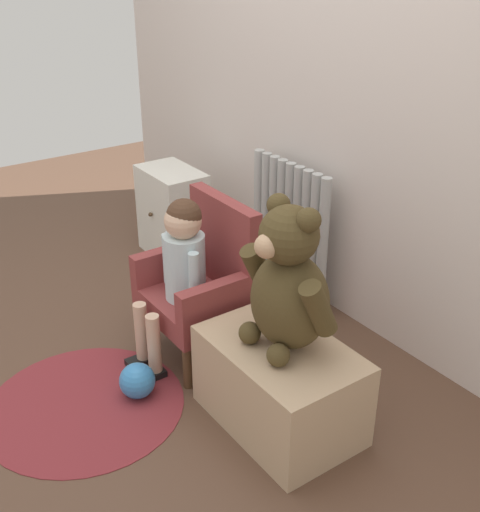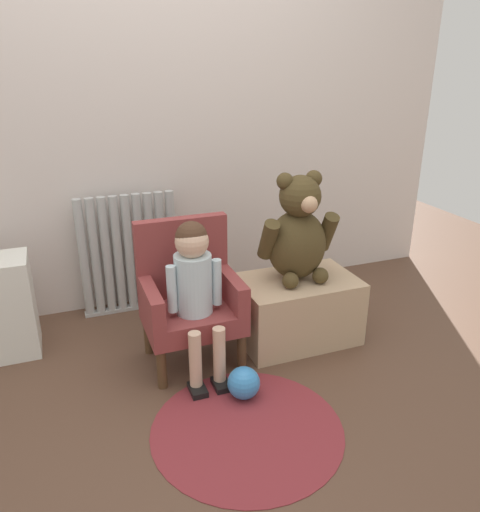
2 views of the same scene
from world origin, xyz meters
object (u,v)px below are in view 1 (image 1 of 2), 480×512
object	(u,v)px
radiator	(289,231)
floor_rug	(85,405)
toy_ball	(137,381)
child_figure	(179,260)
small_dresser	(173,213)
large_teddy_bear	(289,285)
low_bench	(280,385)
child_armchair	(204,282)

from	to	relation	value
radiator	floor_rug	size ratio (longest dim) A/B	0.89
toy_ball	child_figure	bearing A→B (deg)	113.89
radiator	small_dresser	bearing A→B (deg)	-160.84
small_dresser	large_teddy_bear	world-z (taller)	large_teddy_bear
child_figure	low_bench	bearing A→B (deg)	8.20
radiator	large_teddy_bear	distance (m)	0.99
small_dresser	large_teddy_bear	bearing A→B (deg)	-13.95
child_armchair	small_dresser	bearing A→B (deg)	158.26
radiator	low_bench	size ratio (longest dim) A/B	1.16
child_figure	low_bench	xyz separation A→B (m)	(0.56, 0.08, -0.30)
child_figure	large_teddy_bear	world-z (taller)	large_teddy_bear
radiator	child_armchair	size ratio (longest dim) A/B	1.01
child_figure	toy_ball	bearing A→B (deg)	-66.11
child_armchair	low_bench	distance (m)	0.59
radiator	low_bench	xyz separation A→B (m)	(0.75, -0.64, -0.17)
floor_rug	child_armchair	bearing A→B (deg)	96.03
floor_rug	toy_ball	world-z (taller)	toy_ball
low_bench	floor_rug	distance (m)	0.77
floor_rug	small_dresser	bearing A→B (deg)	135.26
child_armchair	large_teddy_bear	distance (m)	0.61
small_dresser	child_figure	size ratio (longest dim) A/B	0.69
child_armchair	toy_ball	distance (m)	0.49
low_bench	child_figure	bearing A→B (deg)	-171.80
radiator	child_figure	world-z (taller)	child_figure
low_bench	toy_ball	world-z (taller)	low_bench
small_dresser	low_bench	distance (m)	1.52
radiator	large_teddy_bear	size ratio (longest dim) A/B	1.27
small_dresser	child_figure	distance (m)	1.04
child_figure	floor_rug	world-z (taller)	child_figure
small_dresser	floor_rug	distance (m)	1.38
small_dresser	floor_rug	size ratio (longest dim) A/B	0.65
low_bench	large_teddy_bear	distance (m)	0.41
low_bench	child_armchair	bearing A→B (deg)	176.98
radiator	child_armchair	bearing A→B (deg)	-73.15
child_figure	toy_ball	distance (m)	0.51
child_armchair	toy_ball	size ratio (longest dim) A/B	4.79
child_figure	floor_rug	size ratio (longest dim) A/B	0.94
child_armchair	large_teddy_bear	world-z (taller)	large_teddy_bear
radiator	floor_rug	xyz separation A→B (m)	(0.25, -1.20, -0.34)
child_armchair	low_bench	bearing A→B (deg)	-3.02
low_bench	floor_rug	world-z (taller)	low_bench
radiator	floor_rug	world-z (taller)	radiator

